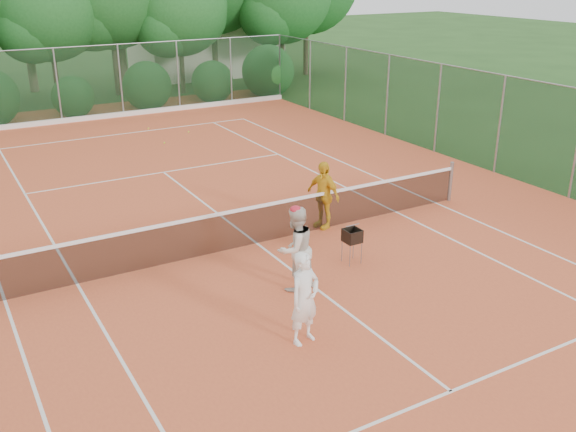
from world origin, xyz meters
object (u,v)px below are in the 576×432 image
object	(u,v)px
player_yellow	(323,195)
ball_hopper	(352,236)
player_white	(305,298)
player_center_grp	(295,248)

from	to	relation	value
player_yellow	ball_hopper	size ratio (longest dim) A/B	2.17
player_white	player_yellow	size ratio (longest dim) A/B	0.99
ball_hopper	player_white	bearing A→B (deg)	-131.14
player_center_grp	player_yellow	distance (m)	3.32
player_center_grp	player_yellow	xyz separation A→B (m)	(2.23, 2.46, -0.03)
player_white	ball_hopper	world-z (taller)	player_white
player_yellow	ball_hopper	distance (m)	2.12
player_white	player_yellow	distance (m)	5.21
player_center_grp	player_white	bearing A→B (deg)	-115.98
player_center_grp	ball_hopper	distance (m)	1.75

